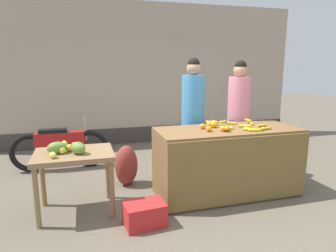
{
  "coord_description": "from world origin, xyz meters",
  "views": [
    {
      "loc": [
        -1.36,
        -3.53,
        1.76
      ],
      "look_at": [
        -0.3,
        0.15,
        0.97
      ],
      "focal_mm": 31.94,
      "sensor_mm": 36.0,
      "label": 1
    }
  ],
  "objects": [
    {
      "name": "ground_plane",
      "position": [
        0.0,
        0.0,
        0.0
      ],
      "size": [
        24.0,
        24.0,
        0.0
      ],
      "primitive_type": "plane",
      "color": "#665B4C"
    },
    {
      "name": "market_wall_back",
      "position": [
        0.0,
        3.15,
        1.51
      ],
      "size": [
        7.16,
        0.23,
        3.08
      ],
      "color": "tan",
      "rests_on": "ground"
    },
    {
      "name": "fruit_stall_counter",
      "position": [
        0.49,
        -0.01,
        0.46
      ],
      "size": [
        1.92,
        0.8,
        0.92
      ],
      "color": "brown",
      "rests_on": "ground"
    },
    {
      "name": "side_table_wooden",
      "position": [
        -1.5,
        0.0,
        0.64
      ],
      "size": [
        0.9,
        0.66,
        0.75
      ],
      "color": "olive",
      "rests_on": "ground"
    },
    {
      "name": "banana_bunch_pile",
      "position": [
        0.67,
        0.0,
        0.94
      ],
      "size": [
        0.78,
        0.61,
        0.07
      ],
      "color": "yellow",
      "rests_on": "fruit_stall_counter"
    },
    {
      "name": "orange_pile",
      "position": [
        0.29,
        -0.01,
        0.96
      ],
      "size": [
        0.32,
        0.37,
        0.09
      ],
      "color": "orange",
      "rests_on": "fruit_stall_counter"
    },
    {
      "name": "mango_papaya_pile",
      "position": [
        -1.56,
        -0.01,
        0.81
      ],
      "size": [
        0.47,
        0.53,
        0.14
      ],
      "color": "#D7DD46",
      "rests_on": "side_table_wooden"
    },
    {
      "name": "vendor_woman_blue_shirt",
      "position": [
        0.23,
        0.64,
        0.94
      ],
      "size": [
        0.34,
        0.34,
        1.86
      ],
      "color": "#33333D",
      "rests_on": "ground"
    },
    {
      "name": "vendor_woman_pink_shirt",
      "position": [
        0.98,
        0.61,
        0.92
      ],
      "size": [
        0.34,
        0.34,
        1.82
      ],
      "color": "#33333D",
      "rests_on": "ground"
    },
    {
      "name": "parked_motorcycle",
      "position": [
        -1.77,
        1.66,
        0.4
      ],
      "size": [
        1.6,
        0.18,
        0.88
      ],
      "color": "black",
      "rests_on": "ground"
    },
    {
      "name": "produce_crate",
      "position": [
        -0.77,
        -0.53,
        0.13
      ],
      "size": [
        0.47,
        0.36,
        0.26
      ],
      "primitive_type": "cube",
      "rotation": [
        0.0,
        0.0,
        0.1
      ],
      "color": "red",
      "rests_on": "ground"
    },
    {
      "name": "produce_sack",
      "position": [
        -0.8,
        0.66,
        0.3
      ],
      "size": [
        0.47,
        0.45,
        0.6
      ],
      "primitive_type": "ellipsoid",
      "rotation": [
        0.0,
        0.0,
        0.59
      ],
      "color": "maroon",
      "rests_on": "ground"
    }
  ]
}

